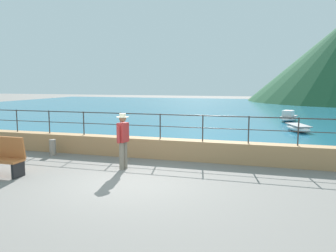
% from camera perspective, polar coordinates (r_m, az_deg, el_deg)
% --- Properties ---
extents(ground_plane, '(120.00, 120.00, 0.00)m').
position_cam_1_polar(ground_plane, '(9.22, -7.52, -9.62)').
color(ground_plane, slate).
extents(promenade_wall, '(20.00, 0.56, 0.70)m').
position_cam_1_polar(promenade_wall, '(12.04, -1.33, -3.81)').
color(promenade_wall, tan).
rests_on(promenade_wall, ground).
extents(railing, '(18.44, 0.04, 0.90)m').
position_cam_1_polar(railing, '(11.89, -1.34, 0.75)').
color(railing, '#383330').
rests_on(railing, promenade_wall).
extents(lake_water, '(64.00, 44.32, 0.06)m').
position_cam_1_polar(lake_water, '(34.18, 10.41, 2.80)').
color(lake_water, '#236B89').
rests_on(lake_water, ground).
extents(person_walking, '(0.38, 0.56, 1.75)m').
position_cam_1_polar(person_walking, '(10.48, -7.66, -2.07)').
color(person_walking, slate).
rests_on(person_walking, ground).
extents(bollard, '(0.24, 0.24, 0.59)m').
position_cam_1_polar(bollard, '(13.23, -19.03, -3.45)').
color(bollard, gray).
rests_on(bollard, ground).
extents(boat_1, '(1.57, 2.47, 0.36)m').
position_cam_1_polar(boat_1, '(19.56, 21.25, -0.26)').
color(boat_1, white).
rests_on(boat_1, lake_water).
extents(boat_2, '(1.56, 2.46, 0.76)m').
position_cam_1_polar(boat_2, '(24.43, 19.84, 1.40)').
color(boat_2, white).
rests_on(boat_2, lake_water).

